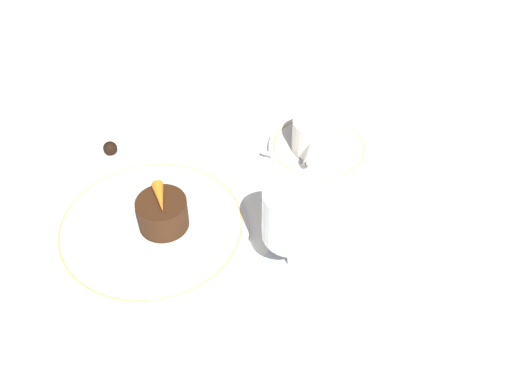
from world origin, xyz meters
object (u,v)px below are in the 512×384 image
dessert_cake (165,214)px  fork (95,365)px  coffee_cup (320,134)px  wine_glass (293,219)px  dinner_plate (152,228)px

dessert_cake → fork: bearing=1.3°
fork → dessert_cake: dessert_cake is taller
fork → dessert_cake: 0.21m
fork → dessert_cake: bearing=-178.7°
coffee_cup → dessert_cake: coffee_cup is taller
wine_glass → dessert_cake: 0.18m
coffee_cup → fork: coffee_cup is taller
wine_glass → fork: size_ratio=0.75×
wine_glass → fork: 0.27m
coffee_cup → wine_glass: (0.22, 0.02, 0.05)m
coffee_cup → fork: size_ratio=0.62×
dessert_cake → coffee_cup: bearing=145.2°
dinner_plate → fork: (0.20, 0.02, -0.01)m
dinner_plate → dessert_cake: 0.03m
coffee_cup → wine_glass: bearing=5.1°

